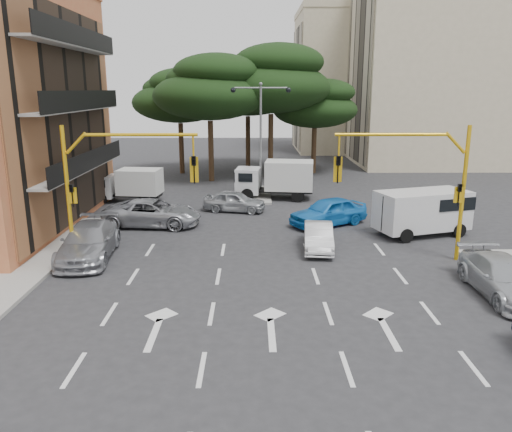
% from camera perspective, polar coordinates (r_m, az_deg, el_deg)
% --- Properties ---
extents(ground, '(120.00, 120.00, 0.00)m').
position_cam_1_polar(ground, '(20.65, 1.26, -6.90)').
color(ground, '#28282B').
rests_on(ground, ground).
extents(median_strip, '(1.40, 6.00, 0.15)m').
position_cam_1_polar(median_strip, '(36.01, 0.52, 2.47)').
color(median_strip, gray).
rests_on(median_strip, ground).
extents(apartment_beige_near, '(20.20, 12.15, 18.70)m').
position_cam_1_polar(apartment_beige_near, '(55.24, 22.22, 15.26)').
color(apartment_beige_near, '#BAAC8B').
rests_on(apartment_beige_near, ground).
extents(apartment_beige_far, '(16.20, 12.15, 16.70)m').
position_cam_1_polar(apartment_beige_far, '(64.68, 12.06, 14.80)').
color(apartment_beige_far, '#BAAC8B').
rests_on(apartment_beige_far, ground).
extents(pine_left_near, '(9.15, 9.15, 10.23)m').
position_cam_1_polar(pine_left_near, '(41.33, -5.25, 14.45)').
color(pine_left_near, '#382616').
rests_on(pine_left_near, ground).
extents(pine_center, '(9.98, 9.98, 11.16)m').
position_cam_1_polar(pine_center, '(43.24, 1.82, 15.41)').
color(pine_center, '#382616').
rests_on(pine_center, ground).
extents(pine_left_far, '(8.32, 8.32, 9.30)m').
position_cam_1_polar(pine_left_far, '(45.64, -8.67, 13.46)').
color(pine_left_far, '#382616').
rests_on(pine_left_far, ground).
extents(pine_right, '(7.49, 7.49, 8.37)m').
position_cam_1_polar(pine_right, '(45.57, 6.86, 12.65)').
color(pine_right, '#382616').
rests_on(pine_right, ground).
extents(pine_back, '(9.15, 9.15, 10.23)m').
position_cam_1_polar(pine_back, '(48.20, -0.88, 14.48)').
color(pine_back, '#382616').
rests_on(pine_back, ground).
extents(signal_mast_right, '(5.79, 0.37, 6.00)m').
position_cam_1_polar(signal_mast_right, '(22.77, 18.60, 4.51)').
color(signal_mast_right, gold).
rests_on(signal_mast_right, ground).
extents(signal_mast_left, '(5.79, 0.37, 6.00)m').
position_cam_1_polar(signal_mast_left, '(22.41, -16.56, 4.51)').
color(signal_mast_left, gold).
rests_on(signal_mast_left, ground).
extents(street_lamp_center, '(4.16, 0.36, 7.77)m').
position_cam_1_polar(street_lamp_center, '(35.31, 0.54, 11.00)').
color(street_lamp_center, slate).
rests_on(street_lamp_center, median_strip).
extents(car_white_hatch, '(1.66, 3.88, 1.24)m').
position_cam_1_polar(car_white_hatch, '(24.02, 7.14, -2.36)').
color(car_white_hatch, silver).
rests_on(car_white_hatch, ground).
extents(car_blue_compact, '(4.91, 3.92, 1.57)m').
position_cam_1_polar(car_blue_compact, '(28.31, 8.27, 0.51)').
color(car_blue_compact, blue).
rests_on(car_blue_compact, ground).
extents(car_silver_wagon, '(2.58, 5.48, 1.54)m').
position_cam_1_polar(car_silver_wagon, '(23.80, -18.56, -2.80)').
color(car_silver_wagon, '#94959B').
rests_on(car_silver_wagon, ground).
extents(car_silver_cross_a, '(5.57, 2.96, 1.49)m').
position_cam_1_polar(car_silver_cross_a, '(28.46, -11.74, 0.34)').
color(car_silver_cross_a, '#A4A6AC').
rests_on(car_silver_cross_a, ground).
extents(car_silver_cross_b, '(4.12, 2.38, 1.32)m').
position_cam_1_polar(car_silver_cross_b, '(31.23, -2.47, 1.71)').
color(car_silver_cross_b, '#A3A7AB').
rests_on(car_silver_cross_b, ground).
extents(car_silver_parked, '(1.99, 4.83, 1.40)m').
position_cam_1_polar(car_silver_parked, '(20.73, 26.41, -6.32)').
color(car_silver_parked, '#ACAFB4').
rests_on(car_silver_parked, ground).
extents(van_white, '(5.20, 3.47, 2.39)m').
position_cam_1_polar(van_white, '(27.49, 18.45, 0.37)').
color(van_white, silver).
rests_on(van_white, ground).
extents(box_truck_a, '(4.79, 2.44, 2.26)m').
position_cam_1_polar(box_truck_a, '(34.87, -14.40, 3.39)').
color(box_truck_a, silver).
rests_on(box_truck_a, ground).
extents(box_truck_b, '(5.65, 2.90, 2.67)m').
position_cam_1_polar(box_truck_b, '(34.83, 2.20, 4.16)').
color(box_truck_b, silver).
rests_on(box_truck_b, ground).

